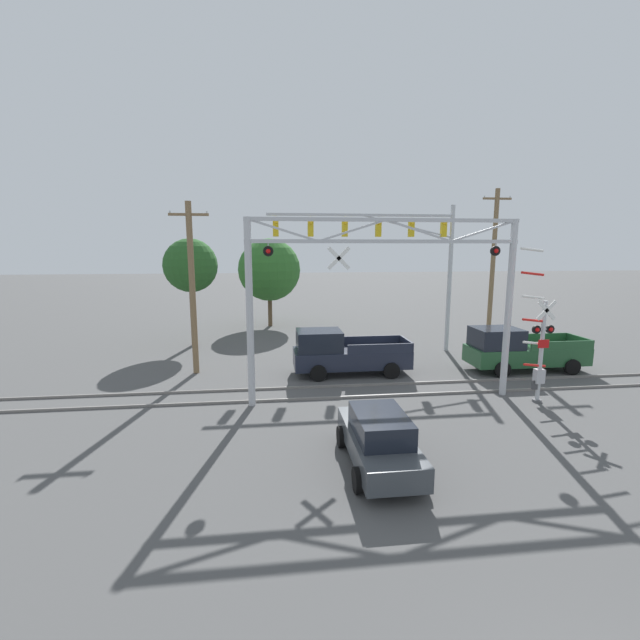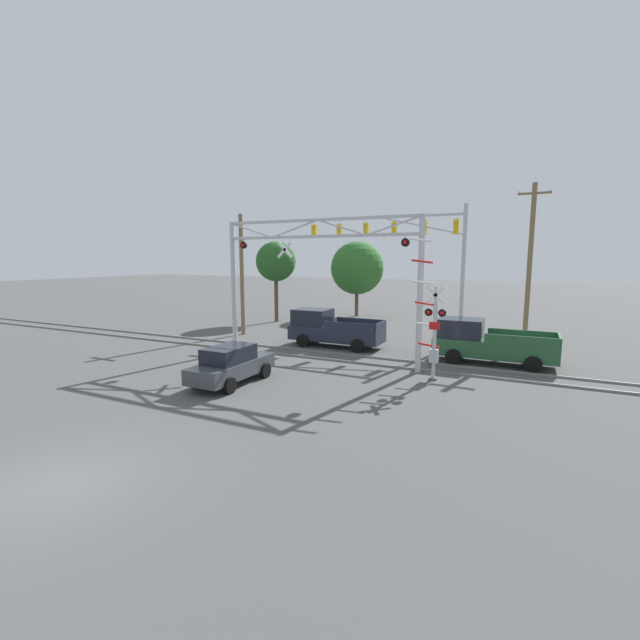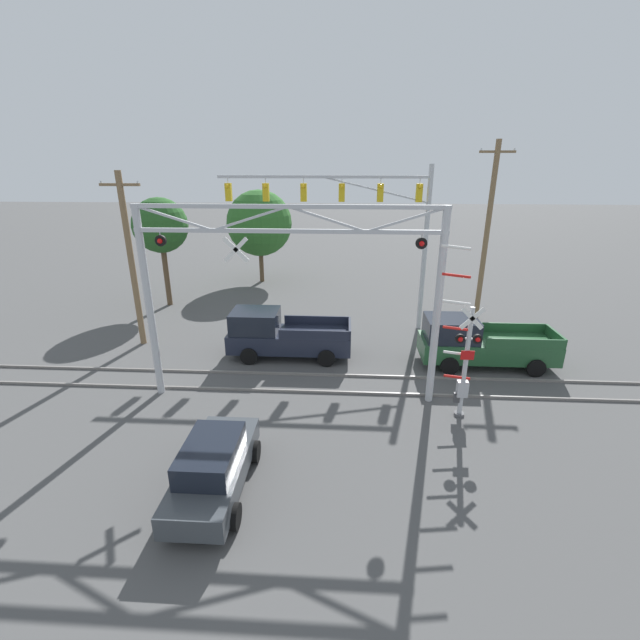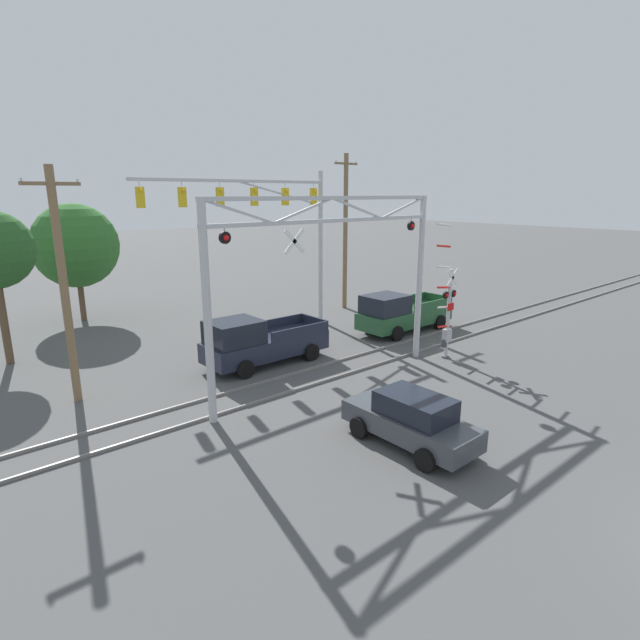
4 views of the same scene
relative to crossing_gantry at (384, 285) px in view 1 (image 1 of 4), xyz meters
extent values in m
cube|color=gray|center=(0.01, 0.28, -4.54)|extent=(80.00, 0.08, 0.10)
cube|color=gray|center=(0.01, 1.72, -4.54)|extent=(80.00, 0.08, 0.10)
cylinder|color=#B7BABF|center=(-5.12, 0.00, -1.04)|extent=(0.27, 0.27, 7.10)
cylinder|color=#B7BABF|center=(5.14, 0.00, -1.04)|extent=(0.27, 0.27, 7.10)
cube|color=#B7BABF|center=(0.01, 0.00, 1.65)|extent=(10.53, 0.14, 0.14)
cube|color=#B7BABF|center=(0.01, 0.00, 2.44)|extent=(10.53, 0.14, 0.14)
cube|color=#B7BABF|center=(-3.84, 0.00, 2.04)|extent=(2.59, 0.08, 0.87)
cube|color=#B7BABF|center=(-1.27, 0.00, 2.04)|extent=(2.59, 0.08, 0.87)
cube|color=#B7BABF|center=(1.29, 0.00, 2.04)|extent=(2.59, 0.08, 0.87)
cube|color=#B7BABF|center=(3.86, 0.00, 2.04)|extent=(2.59, 0.08, 0.87)
cylinder|color=black|center=(-4.39, 0.00, 1.29)|extent=(0.38, 0.10, 0.38)
sphere|color=red|center=(-4.39, -0.07, 1.29)|extent=(0.18, 0.18, 0.18)
cylinder|color=#B7BABF|center=(-4.39, 0.00, 1.53)|extent=(0.04, 0.04, 0.10)
cylinder|color=black|center=(4.41, 0.00, 1.29)|extent=(0.38, 0.10, 0.38)
sphere|color=red|center=(4.41, -0.07, 1.29)|extent=(0.18, 0.18, 0.18)
cylinder|color=#B7BABF|center=(4.41, 0.00, 1.53)|extent=(0.04, 0.04, 0.10)
cube|color=white|center=(-1.78, -0.10, 1.03)|extent=(0.88, 0.03, 0.88)
cube|color=white|center=(-1.78, -0.10, 1.03)|extent=(0.88, 0.03, 0.88)
cylinder|color=black|center=(-1.78, -0.12, 1.03)|extent=(0.04, 0.04, 0.02)
cylinder|color=#B7BABF|center=(6.03, -0.98, -2.58)|extent=(0.16, 0.16, 4.01)
cylinder|color=#59595B|center=(6.03, -0.98, -4.54)|extent=(0.35, 0.35, 0.10)
cube|color=white|center=(6.03, -1.09, -0.92)|extent=(0.78, 0.03, 0.78)
cube|color=white|center=(6.03, -1.09, -0.92)|extent=(0.78, 0.03, 0.78)
cylinder|color=black|center=(6.03, -1.12, -0.92)|extent=(0.04, 0.04, 0.02)
cylinder|color=black|center=(5.75, -0.98, -1.67)|extent=(0.32, 0.09, 0.32)
sphere|color=red|center=(5.75, -1.04, -1.67)|extent=(0.16, 0.16, 0.16)
cylinder|color=black|center=(6.31, -0.98, -1.67)|extent=(0.32, 0.09, 0.32)
sphere|color=red|center=(6.31, -1.04, -1.67)|extent=(0.16, 0.16, 0.16)
cube|color=#B7BABF|center=(6.03, -0.98, -1.67)|extent=(0.64, 0.06, 0.06)
cube|color=red|center=(6.03, -1.08, -2.22)|extent=(0.44, 0.02, 0.32)
cube|color=#B2B2B7|center=(6.03, -0.98, -3.54)|extent=(0.36, 0.28, 0.56)
cylinder|color=red|center=(5.80, -0.98, -3.09)|extent=(0.90, 0.09, 0.19)
cylinder|color=white|center=(5.70, -0.98, -2.21)|extent=(0.90, 0.09, 0.19)
cylinder|color=red|center=(5.60, -0.98, -1.32)|extent=(0.90, 0.09, 0.19)
cylinder|color=white|center=(5.50, -0.98, -0.43)|extent=(0.90, 0.09, 0.19)
cylinder|color=red|center=(5.40, -0.98, 0.46)|extent=(0.90, 0.09, 0.19)
cylinder|color=white|center=(5.30, -0.98, 1.34)|extent=(0.90, 0.09, 0.19)
cube|color=#3F3F42|center=(5.89, -0.98, -3.88)|extent=(0.24, 0.12, 0.36)
cylinder|color=#B7BABF|center=(5.94, 7.61, -0.41)|extent=(0.24, 0.24, 8.35)
cube|color=#B7BABF|center=(0.74, 7.61, 3.17)|extent=(10.40, 0.14, 0.14)
cube|color=#B7BABF|center=(3.34, 7.61, 2.57)|extent=(5.22, 0.08, 1.28)
cylinder|color=#B7BABF|center=(-3.96, 7.61, 3.02)|extent=(0.04, 0.04, 0.30)
cube|color=gold|center=(-3.96, 7.61, 2.43)|extent=(0.30, 0.26, 0.87)
sphere|color=yellow|center=(-3.96, 7.44, 2.74)|extent=(0.18, 0.18, 0.18)
cylinder|color=#B7BABF|center=(-2.08, 7.61, 3.02)|extent=(0.04, 0.04, 0.30)
cube|color=gold|center=(-2.08, 7.61, 2.43)|extent=(0.30, 0.26, 0.87)
sphere|color=yellow|center=(-2.08, 7.44, 2.74)|extent=(0.18, 0.18, 0.18)
cylinder|color=#B7BABF|center=(-0.20, 7.61, 3.02)|extent=(0.04, 0.04, 0.30)
cube|color=gold|center=(-0.20, 7.61, 2.43)|extent=(0.30, 0.26, 0.87)
sphere|color=yellow|center=(-0.20, 7.44, 2.74)|extent=(0.18, 0.18, 0.18)
cylinder|color=#B7BABF|center=(1.68, 7.61, 3.02)|extent=(0.04, 0.04, 0.30)
cube|color=gold|center=(1.68, 7.61, 2.43)|extent=(0.30, 0.26, 0.87)
sphere|color=yellow|center=(1.68, 7.44, 2.74)|extent=(0.18, 0.18, 0.18)
cylinder|color=#B7BABF|center=(3.56, 7.61, 3.02)|extent=(0.04, 0.04, 0.30)
cube|color=gold|center=(3.56, 7.61, 2.43)|extent=(0.30, 0.26, 0.87)
sphere|color=yellow|center=(3.56, 7.44, 2.74)|extent=(0.18, 0.18, 0.18)
cylinder|color=#B7BABF|center=(5.44, 7.61, 3.02)|extent=(0.04, 0.04, 0.30)
cube|color=gold|center=(5.44, 7.61, 2.43)|extent=(0.30, 0.26, 0.87)
sphere|color=yellow|center=(5.44, 7.44, 2.74)|extent=(0.18, 0.18, 0.18)
cube|color=#1E2333|center=(-0.53, 3.63, -3.79)|extent=(5.51, 1.95, 0.83)
cube|color=black|center=(-2.09, 3.63, -2.90)|extent=(2.09, 1.79, 0.95)
cube|color=#1E2333|center=(0.62, 2.70, -3.16)|extent=(3.02, 0.08, 0.43)
cube|color=#1E2333|center=(0.62, 4.57, -3.16)|extent=(3.02, 0.08, 0.43)
cube|color=#1E2333|center=(2.18, 3.63, -3.16)|extent=(0.10, 1.87, 0.43)
cylinder|color=black|center=(-2.23, 2.65, -4.21)|extent=(0.76, 0.24, 0.76)
cylinder|color=black|center=(-2.23, 4.62, -4.21)|extent=(0.76, 0.24, 0.76)
cylinder|color=black|center=(1.18, 2.65, -4.21)|extent=(0.76, 0.24, 0.76)
cylinder|color=black|center=(1.18, 4.62, -4.21)|extent=(0.76, 0.24, 0.76)
cube|color=#23512D|center=(8.14, 3.19, -3.79)|extent=(5.69, 1.95, 0.83)
cube|color=black|center=(6.52, 3.19, -2.90)|extent=(2.16, 1.79, 0.95)
cube|color=#23512D|center=(9.32, 2.26, -3.16)|extent=(3.13, 0.08, 0.43)
cube|color=#23512D|center=(9.32, 4.13, -3.16)|extent=(3.13, 0.08, 0.43)
cube|color=#23512D|center=(10.93, 3.19, -3.16)|extent=(0.10, 1.87, 0.43)
cylinder|color=black|center=(6.38, 2.20, -4.21)|extent=(0.76, 0.24, 0.76)
cylinder|color=black|center=(6.38, 4.18, -4.21)|extent=(0.76, 0.24, 0.76)
cylinder|color=black|center=(9.90, 2.20, -4.21)|extent=(0.76, 0.24, 0.76)
cylinder|color=black|center=(9.90, 4.18, -4.21)|extent=(0.76, 0.24, 0.76)
cube|color=#3D4247|center=(-1.46, -5.09, -3.95)|extent=(1.60, 4.14, 0.63)
cube|color=black|center=(-1.46, -5.26, -3.32)|extent=(1.36, 2.15, 0.64)
cylinder|color=black|center=(-2.27, -3.85, -4.26)|extent=(0.24, 0.65, 0.65)
cylinder|color=black|center=(-0.65, -3.85, -4.26)|extent=(0.24, 0.65, 0.65)
cylinder|color=black|center=(-2.27, -6.33, -4.26)|extent=(0.24, 0.65, 0.65)
cylinder|color=black|center=(-0.65, -6.33, -4.26)|extent=(0.24, 0.65, 0.65)
cylinder|color=brown|center=(-7.96, 4.68, -0.54)|extent=(0.28, 0.28, 8.09)
cube|color=brown|center=(-7.96, 4.68, 2.90)|extent=(1.80, 0.12, 0.12)
cylinder|color=silver|center=(-8.78, 4.68, 3.00)|extent=(0.08, 0.08, 0.12)
cylinder|color=silver|center=(-7.14, 4.68, 3.00)|extent=(0.08, 0.08, 0.12)
cylinder|color=brown|center=(9.49, 9.38, 0.18)|extent=(0.28, 0.28, 9.53)
cube|color=brown|center=(9.49, 9.38, 4.34)|extent=(1.80, 0.12, 0.12)
cylinder|color=silver|center=(8.67, 9.38, 4.44)|extent=(0.08, 0.08, 0.12)
cylinder|color=silver|center=(10.31, 9.38, 4.44)|extent=(0.08, 0.08, 0.12)
cylinder|color=brown|center=(-9.07, 10.82, -2.69)|extent=(0.32, 0.32, 3.80)
sphere|color=#265623|center=(-9.07, 10.82, 0.35)|extent=(3.24, 3.24, 3.24)
cylinder|color=brown|center=(-4.33, 16.87, -3.25)|extent=(0.32, 0.32, 2.68)
sphere|color=#2D6628|center=(-4.33, 16.87, -0.26)|extent=(4.71, 4.71, 4.71)
camera|label=1|loc=(-4.39, -15.92, 1.43)|focal=24.00mm
camera|label=2|loc=(9.41, -19.11, 0.57)|focal=24.00mm
camera|label=3|loc=(1.90, -14.26, 3.73)|focal=24.00mm
camera|label=4|loc=(-12.12, -13.58, 2.61)|focal=28.00mm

